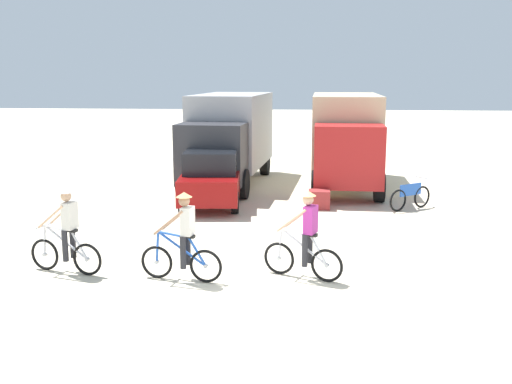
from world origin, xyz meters
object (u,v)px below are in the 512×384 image
Objects in this scene: box_truck_grey_hauler at (229,134)px; cyclist_orange_shirt at (67,234)px; cyclist_near_camera at (306,238)px; box_truck_tan_camper at (346,136)px; sedan_parked at (212,177)px; bicycle_spare at (410,197)px; supply_crate at (319,200)px; cyclist_cowboy_hat at (183,240)px.

box_truck_grey_hauler reaches higher than cyclist_orange_shirt.
cyclist_orange_shirt is 1.00× the size of cyclist_near_camera.
cyclist_near_camera is (-1.38, -10.42, -1.03)m from box_truck_tan_camper.
bicycle_spare is (6.18, -0.20, -0.48)m from sedan_parked.
sedan_parked is at bearing 113.83° from cyclist_near_camera.
cyclist_near_camera is at bearing -115.52° from bicycle_spare.
box_truck_grey_hauler is 3.79× the size of cyclist_orange_shirt.
supply_crate is (0.38, 6.50, -0.56)m from cyclist_near_camera.
supply_crate is (3.40, -0.33, -0.59)m from sedan_parked.
bicycle_spare is at bearing 39.74° from cyclist_orange_shirt.
box_truck_grey_hauler reaches higher than supply_crate.
sedan_parked reaches higher than bicycle_spare.
box_truck_grey_hauler is at bearing 88.87° from sedan_parked.
cyclist_cowboy_hat is at bearing -112.30° from supply_crate.
supply_crate is at bearing 67.70° from cyclist_cowboy_hat.
cyclist_cowboy_hat is at bearing -87.29° from box_truck_grey_hauler.
bicycle_spare is at bearing 64.48° from cyclist_near_camera.
bicycle_spare is 2.14× the size of supply_crate.
cyclist_near_camera reaches higher than supply_crate.
bicycle_spare is at bearing 2.74° from supply_crate.
bicycle_spare is (1.79, -3.79, -1.48)m from box_truck_tan_camper.
bicycle_spare reaches higher than supply_crate.
box_truck_tan_camper is 5.76m from sedan_parked.
cyclist_orange_shirt is at bearing -128.84° from supply_crate.
supply_crate is at bearing -50.71° from box_truck_grey_hauler.
cyclist_cowboy_hat is 2.45m from cyclist_near_camera.
cyclist_near_camera is 6.53m from supply_crate.
cyclist_near_camera reaches higher than sedan_parked.
box_truck_grey_hauler is 10.97m from cyclist_cowboy_hat.
box_truck_grey_hauler reaches higher than cyclist_cowboy_hat.
cyclist_near_camera is at bearing 1.10° from cyclist_orange_shirt.
cyclist_near_camera is at bearing -97.54° from box_truck_tan_camper.
box_truck_grey_hauler is 4.32m from box_truck_tan_camper.
box_truck_grey_hauler is 3.79× the size of cyclist_cowboy_hat.
box_truck_tan_camper is 10.56m from cyclist_near_camera.
bicycle_spare is 2.79m from supply_crate.
box_truck_tan_camper is 11.47m from cyclist_cowboy_hat.
box_truck_tan_camper reaches higher than sedan_parked.
box_truck_tan_camper is 3.74× the size of cyclist_orange_shirt.
box_truck_grey_hauler is 7.41m from bicycle_spare.
cyclist_orange_shirt is at bearing -100.54° from box_truck_grey_hauler.
cyclist_orange_shirt is 10.53m from bicycle_spare.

